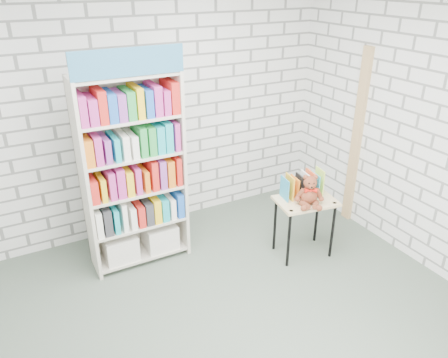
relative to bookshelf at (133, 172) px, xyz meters
name	(u,v)px	position (x,y,z in m)	size (l,w,h in m)	color
ground	(228,326)	(0.34, -1.36, -1.02)	(4.50, 4.50, 0.00)	#4A5749
room_shell	(229,134)	(0.34, -1.36, 0.76)	(4.52, 4.02, 2.81)	silver
bookshelf	(133,172)	(0.00, 0.00, 0.00)	(1.00, 0.39, 2.24)	beige
display_table	(305,208)	(1.59, -0.76, -0.45)	(0.67, 0.51, 0.66)	#D6BA80
table_books	(302,185)	(1.60, -0.66, -0.23)	(0.45, 0.25, 0.25)	teal
teddy_bear	(310,193)	(1.55, -0.85, -0.23)	(0.30, 0.29, 0.32)	maroon
door_trim	(357,139)	(2.56, -0.41, 0.03)	(0.05, 0.12, 2.10)	tan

